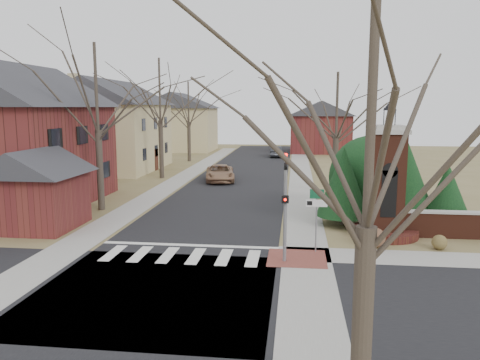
# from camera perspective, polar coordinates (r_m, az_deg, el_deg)

# --- Properties ---
(ground) EXTENTS (120.00, 120.00, 0.00)m
(ground) POSITION_cam_1_polar(r_m,az_deg,el_deg) (19.29, -7.69, -9.89)
(ground) COLOR brown
(ground) RESTS_ON ground
(main_street) EXTENTS (8.00, 70.00, 0.01)m
(main_street) POSITION_cam_1_polar(r_m,az_deg,el_deg) (40.41, 0.08, 0.10)
(main_street) COLOR black
(main_street) RESTS_ON ground
(cross_street) EXTENTS (120.00, 8.00, 0.01)m
(cross_street) POSITION_cam_1_polar(r_m,az_deg,el_deg) (16.58, -10.33, -13.13)
(cross_street) COLOR black
(cross_street) RESTS_ON ground
(crosswalk_zone) EXTENTS (8.00, 2.20, 0.02)m
(crosswalk_zone) POSITION_cam_1_polar(r_m,az_deg,el_deg) (20.02, -7.11, -9.14)
(crosswalk_zone) COLOR silver
(crosswalk_zone) RESTS_ON ground
(stop_bar) EXTENTS (8.00, 0.35, 0.02)m
(stop_bar) POSITION_cam_1_polar(r_m,az_deg,el_deg) (21.41, -6.15, -7.92)
(stop_bar) COLOR silver
(stop_bar) RESTS_ON ground
(sidewalk_right_main) EXTENTS (2.00, 60.00, 0.02)m
(sidewalk_right_main) POSITION_cam_1_polar(r_m,az_deg,el_deg) (40.14, 7.47, -0.03)
(sidewalk_right_main) COLOR gray
(sidewalk_right_main) RESTS_ON ground
(sidewalk_left) EXTENTS (2.00, 60.00, 0.02)m
(sidewalk_left) POSITION_cam_1_polar(r_m,az_deg,el_deg) (41.33, -7.10, 0.24)
(sidewalk_left) COLOR gray
(sidewalk_left) RESTS_ON ground
(curb_apron) EXTENTS (2.40, 2.40, 0.02)m
(curb_apron) POSITION_cam_1_polar(r_m,az_deg,el_deg) (19.66, 6.94, -9.47)
(curb_apron) COLOR brown
(curb_apron) RESTS_ON ground
(traffic_signal_pole) EXTENTS (0.28, 0.41, 4.50)m
(traffic_signal_pole) POSITION_cam_1_polar(r_m,az_deg,el_deg) (18.59, 5.55, -2.30)
(traffic_signal_pole) COLOR slate
(traffic_signal_pole) RESTS_ON ground
(sign_post) EXTENTS (0.90, 0.07, 2.75)m
(sign_post) POSITION_cam_1_polar(r_m,az_deg,el_deg) (20.12, 9.30, -3.37)
(sign_post) COLOR slate
(sign_post) RESTS_ON ground
(brick_gate_monument) EXTENTS (3.20, 3.20, 6.47)m
(brick_gate_monument) POSITION_cam_1_polar(r_m,az_deg,el_deg) (23.42, 17.36, -1.40)
(brick_gate_monument) COLOR #4F2417
(brick_gate_monument) RESTS_ON ground
(house_brick_left) EXTENTS (9.80, 11.80, 9.42)m
(house_brick_left) POSITION_cam_1_polar(r_m,az_deg,el_deg) (32.85, -25.88, 5.35)
(house_brick_left) COLOR maroon
(house_brick_left) RESTS_ON ground
(house_stucco_left) EXTENTS (9.80, 12.80, 9.28)m
(house_stucco_left) POSITION_cam_1_polar(r_m,az_deg,el_deg) (48.24, -15.45, 6.69)
(house_stucco_left) COLOR tan
(house_stucco_left) RESTS_ON ground
(garage_left) EXTENTS (4.80, 4.80, 4.29)m
(garage_left) POSITION_cam_1_polar(r_m,az_deg,el_deg) (26.07, -23.67, -0.57)
(garage_left) COLOR maroon
(garage_left) RESTS_ON ground
(house_distant_left) EXTENTS (10.80, 8.80, 8.53)m
(house_distant_left) POSITION_cam_1_polar(r_m,az_deg,el_deg) (67.77, -7.52, 7.18)
(house_distant_left) COLOR tan
(house_distant_left) RESTS_ON ground
(house_distant_right) EXTENTS (8.80, 8.80, 7.30)m
(house_distant_right) POSITION_cam_1_polar(r_m,az_deg,el_deg) (65.79, 9.74, 6.56)
(house_distant_right) COLOR maroon
(house_distant_right) RESTS_ON ground
(evergreen_near) EXTENTS (2.80, 2.80, 4.10)m
(evergreen_near) POSITION_cam_1_polar(r_m,az_deg,el_deg) (25.10, 12.51, -0.22)
(evergreen_near) COLOR #473D33
(evergreen_near) RESTS_ON ground
(evergreen_mid) EXTENTS (3.40, 3.40, 4.70)m
(evergreen_mid) POSITION_cam_1_polar(r_m,az_deg,el_deg) (26.76, 19.32, 0.69)
(evergreen_mid) COLOR #473D33
(evergreen_mid) RESTS_ON ground
(evergreen_far) EXTENTS (2.40, 2.40, 3.30)m
(evergreen_far) POSITION_cam_1_polar(r_m,az_deg,el_deg) (26.42, 23.95, -1.21)
(evergreen_far) COLOR #473D33
(evergreen_far) RESTS_ON ground
(evergreen_mass) EXTENTS (4.80, 4.80, 4.80)m
(evergreen_mass) POSITION_cam_1_polar(r_m,az_deg,el_deg) (27.77, 15.71, 0.73)
(evergreen_mass) COLOR black
(evergreen_mass) RESTS_ON ground
(bare_tree_0) EXTENTS (8.05, 8.05, 11.15)m
(bare_tree_0) POSITION_cam_1_polar(r_m,az_deg,el_deg) (29.14, -17.17, 11.48)
(bare_tree_0) COLOR #473D33
(bare_tree_0) RESTS_ON ground
(bare_tree_1) EXTENTS (8.40, 8.40, 11.64)m
(bare_tree_1) POSITION_cam_1_polar(r_m,az_deg,el_deg) (41.38, -9.78, 11.33)
(bare_tree_1) COLOR #473D33
(bare_tree_1) RESTS_ON ground
(bare_tree_2) EXTENTS (7.35, 7.35, 10.19)m
(bare_tree_2) POSITION_cam_1_polar(r_m,az_deg,el_deg) (54.06, -6.31, 9.73)
(bare_tree_2) COLOR #473D33
(bare_tree_2) RESTS_ON ground
(bare_tree_3) EXTENTS (7.00, 7.00, 9.70)m
(bare_tree_3) POSITION_cam_1_polar(r_m,az_deg,el_deg) (33.79, 11.77, 9.57)
(bare_tree_3) COLOR #473D33
(bare_tree_3) RESTS_ON ground
(bare_tree_4) EXTENTS (6.65, 6.65, 9.21)m
(bare_tree_4) POSITION_cam_1_polar(r_m,az_deg,el_deg) (8.77, 15.80, 9.68)
(bare_tree_4) COLOR #473D33
(bare_tree_4) RESTS_ON ground
(pickup_truck) EXTENTS (3.11, 5.29, 1.38)m
(pickup_truck) POSITION_cam_1_polar(r_m,az_deg,el_deg) (39.28, -2.46, 0.85)
(pickup_truck) COLOR #9C7455
(pickup_truck) RESTS_ON ground
(distant_car) EXTENTS (1.80, 4.26, 1.37)m
(distant_car) POSITION_cam_1_polar(r_m,az_deg,el_deg) (58.76, 4.36, 3.50)
(distant_car) COLOR #323439
(distant_car) RESTS_ON ground
(dry_shrub_left) EXTENTS (0.88, 0.88, 0.88)m
(dry_shrub_left) POSITION_cam_1_polar(r_m,az_deg,el_deg) (21.75, 16.18, -6.78)
(dry_shrub_left) COLOR brown
(dry_shrub_left) RESTS_ON ground
(dry_shrub_right) EXTENTS (0.66, 0.66, 0.66)m
(dry_shrub_right) POSITION_cam_1_polar(r_m,az_deg,el_deg) (22.39, 23.14, -6.99)
(dry_shrub_right) COLOR brown
(dry_shrub_right) RESTS_ON ground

